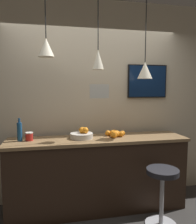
% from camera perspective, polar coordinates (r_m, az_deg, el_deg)
% --- Properties ---
extents(back_wall, '(8.00, 0.06, 2.90)m').
position_cam_1_polar(back_wall, '(3.24, -1.39, 2.75)').
color(back_wall, beige).
rests_on(back_wall, ground_plane).
extents(service_counter, '(2.38, 0.56, 0.99)m').
position_cam_1_polar(service_counter, '(3.08, 0.00, -15.76)').
color(service_counter, black).
rests_on(service_counter, ground_plane).
extents(bar_stool, '(0.38, 0.38, 0.70)m').
position_cam_1_polar(bar_stool, '(2.83, 16.40, -18.04)').
color(bar_stool, '#B7B7BC').
rests_on(bar_stool, ground_plane).
extents(fruit_bowl, '(0.30, 0.30, 0.15)m').
position_cam_1_polar(fruit_bowl, '(2.92, -4.22, -5.84)').
color(fruit_bowl, beige).
rests_on(fruit_bowl, service_counter).
extents(orange_pile, '(0.28, 0.26, 0.08)m').
position_cam_1_polar(orange_pile, '(3.02, 4.55, -5.69)').
color(orange_pile, orange).
rests_on(orange_pile, service_counter).
extents(juice_bottle, '(0.06, 0.06, 0.29)m').
position_cam_1_polar(juice_bottle, '(2.91, -19.80, -4.80)').
color(juice_bottle, navy).
rests_on(juice_bottle, service_counter).
extents(spread_jar, '(0.10, 0.10, 0.11)m').
position_cam_1_polar(spread_jar, '(2.91, -17.53, -6.11)').
color(spread_jar, red).
rests_on(spread_jar, service_counter).
extents(pendant_lamp_left, '(0.20, 0.20, 0.78)m').
position_cam_1_polar(pendant_lamp_left, '(2.83, -13.37, 16.12)').
color(pendant_lamp_left, black).
extents(pendant_lamp_middle, '(0.15, 0.15, 0.92)m').
position_cam_1_polar(pendant_lamp_middle, '(2.87, 0.03, 13.62)').
color(pendant_lamp_middle, black).
extents(pendant_lamp_right, '(0.20, 0.20, 1.03)m').
position_cam_1_polar(pendant_lamp_right, '(3.05, 12.16, 10.67)').
color(pendant_lamp_right, black).
extents(mounted_tv, '(0.61, 0.04, 0.49)m').
position_cam_1_polar(mounted_tv, '(3.43, 12.72, 7.83)').
color(mounted_tv, black).
extents(hanging_menu_board, '(0.24, 0.01, 0.17)m').
position_cam_1_polar(hanging_menu_board, '(2.65, 0.35, 5.45)').
color(hanging_menu_board, silver).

